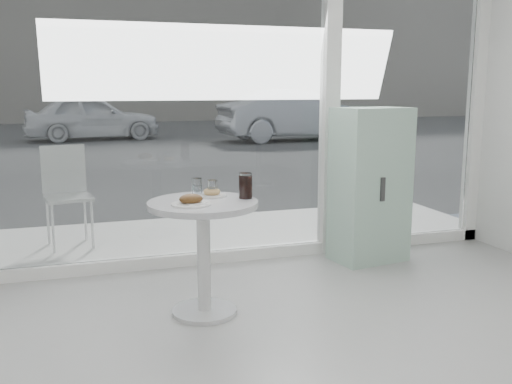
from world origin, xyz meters
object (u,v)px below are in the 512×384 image
object	(u,v)px
plate_fritter	(192,201)
water_tumbler_a	(197,188)
cola_glass	(246,186)
car_white	(92,118)
main_table	(203,234)
water_tumbler_b	(213,189)
mint_cabinet	(370,185)
car_silver	(296,115)
patio_chair	(67,189)
plate_donut	(212,194)

from	to	relation	value
plate_fritter	water_tumbler_a	world-z (taller)	water_tumbler_a
cola_glass	car_white	bearing A→B (deg)	92.38
main_table	cola_glass	bearing A→B (deg)	2.34
car_white	water_tumbler_b	world-z (taller)	car_white
mint_cabinet	car_silver	world-z (taller)	car_silver
main_table	patio_chair	xyz separation A→B (m)	(-0.87, 1.89, 0.02)
main_table	mint_cabinet	xyz separation A→B (m)	(1.64, 0.76, 0.12)
main_table	plate_donut	size ratio (longest dim) A/B	3.92
patio_chair	water_tumbler_a	xyz separation A→B (m)	(0.88, -1.66, 0.25)
car_white	mint_cabinet	bearing A→B (deg)	-177.72
main_table	water_tumbler_a	world-z (taller)	water_tumbler_a
car_white	plate_fritter	xyz separation A→B (m)	(0.18, -13.68, 0.16)
main_table	water_tumbler_a	bearing A→B (deg)	87.21
main_table	water_tumbler_b	bearing A→B (deg)	55.69
car_silver	main_table	bearing A→B (deg)	153.40
plate_donut	water_tumbler_a	size ratio (longest dim) A/B	1.70
plate_donut	mint_cabinet	bearing A→B (deg)	21.79
plate_fritter	plate_donut	bearing A→B (deg)	51.98
car_silver	car_white	bearing A→B (deg)	68.34
patio_chair	water_tumbler_a	bearing A→B (deg)	-71.22
patio_chair	car_silver	size ratio (longest dim) A/B	0.21
water_tumbler_a	cola_glass	distance (m)	0.36
mint_cabinet	car_white	size ratio (longest dim) A/B	0.35
patio_chair	plate_fritter	size ratio (longest dim) A/B	3.72
water_tumbler_a	main_table	bearing A→B (deg)	-92.79
plate_fritter	patio_chair	bearing A→B (deg)	111.40
plate_donut	water_tumbler_b	xyz separation A→B (m)	(0.01, 0.00, 0.03)
patio_chair	plate_fritter	bearing A→B (deg)	-77.84
patio_chair	water_tumbler_b	size ratio (longest dim) A/B	8.23
patio_chair	car_silver	xyz separation A→B (m)	(6.12, 9.75, 0.15)
water_tumbler_b	cola_glass	distance (m)	0.24
patio_chair	plate_fritter	world-z (taller)	patio_chair
water_tumbler_a	cola_glass	bearing A→B (deg)	-38.02
mint_cabinet	water_tumbler_a	size ratio (longest dim) A/B	11.55
patio_chair	main_table	bearing A→B (deg)	-74.51
car_white	cola_glass	xyz separation A→B (m)	(0.56, -13.57, 0.21)
plate_fritter	water_tumbler_b	xyz separation A→B (m)	(0.19, 0.24, 0.02)
car_silver	water_tumbler_a	distance (m)	12.56
main_table	mint_cabinet	world-z (taller)	mint_cabinet
car_silver	water_tumbler_a	bearing A→B (deg)	153.01
car_silver	water_tumbler_b	distance (m)	12.60
water_tumbler_b	car_silver	bearing A→B (deg)	65.86
water_tumbler_b	mint_cabinet	bearing A→B (deg)	21.80
main_table	plate_donut	world-z (taller)	plate_donut
patio_chair	car_silver	distance (m)	11.52
main_table	cola_glass	world-z (taller)	cola_glass
mint_cabinet	plate_fritter	xyz separation A→B (m)	(-1.74, -0.86, 0.13)
plate_fritter	plate_donut	distance (m)	0.31
mint_cabinet	plate_fritter	distance (m)	1.94
car_white	main_table	bearing A→B (deg)	174.93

